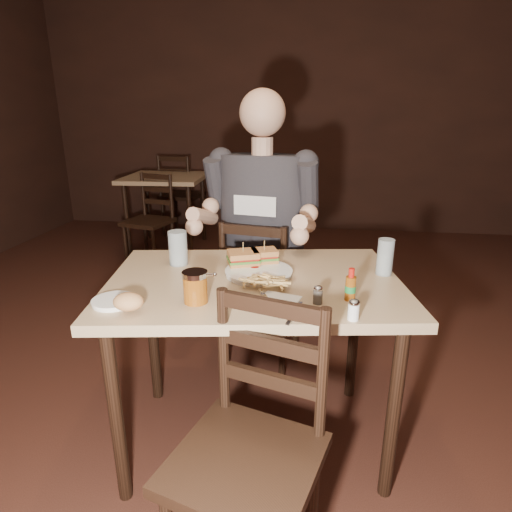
# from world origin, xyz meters

# --- Properties ---
(room_shell) EXTENTS (7.00, 7.00, 7.00)m
(room_shell) POSITION_xyz_m (0.00, 0.00, 1.40)
(room_shell) COLOR black
(room_shell) RESTS_ON ground
(main_table) EXTENTS (1.25, 0.93, 0.77)m
(main_table) POSITION_xyz_m (-0.01, -0.23, 0.68)
(main_table) COLOR tan
(main_table) RESTS_ON ground
(bg_table) EXTENTS (0.83, 0.83, 0.77)m
(bg_table) POSITION_xyz_m (-1.32, 2.50, 0.68)
(bg_table) COLOR tan
(bg_table) RESTS_ON ground
(chair_far) EXTENTS (0.47, 0.50, 0.87)m
(chair_far) POSITION_xyz_m (-0.05, 0.42, 0.43)
(chair_far) COLOR black
(chair_far) RESTS_ON ground
(chair_near) EXTENTS (0.52, 0.55, 0.88)m
(chair_near) POSITION_xyz_m (0.05, -0.82, 0.44)
(chair_near) COLOR black
(chair_near) RESTS_ON ground
(bg_chair_far) EXTENTS (0.49, 0.52, 0.94)m
(bg_chair_far) POSITION_xyz_m (-1.32, 3.05, 0.47)
(bg_chair_far) COLOR black
(bg_chair_far) RESTS_ON ground
(bg_chair_near) EXTENTS (0.48, 0.51, 0.84)m
(bg_chair_near) POSITION_xyz_m (-1.32, 1.95, 0.42)
(bg_chair_near) COLOR black
(bg_chair_near) RESTS_ON ground
(diner) EXTENTS (0.69, 0.58, 1.06)m
(diner) POSITION_xyz_m (-0.06, 0.36, 0.98)
(diner) COLOR #2A292D
(diner) RESTS_ON chair_far
(dinner_plate) EXTENTS (0.30, 0.30, 0.02)m
(dinner_plate) POSITION_xyz_m (0.00, -0.18, 0.78)
(dinner_plate) COLOR white
(dinner_plate) RESTS_ON main_table
(sandwich_left) EXTENTS (0.15, 0.14, 0.10)m
(sandwich_left) POSITION_xyz_m (-0.07, -0.11, 0.84)
(sandwich_left) COLOR #C28143
(sandwich_left) RESTS_ON dinner_plate
(sandwich_right) EXTENTS (0.13, 0.12, 0.09)m
(sandwich_right) POSITION_xyz_m (0.01, -0.07, 0.83)
(sandwich_right) COLOR #C28143
(sandwich_right) RESTS_ON dinner_plate
(fries_pile) EXTENTS (0.24, 0.19, 0.04)m
(fries_pile) POSITION_xyz_m (0.04, -0.30, 0.80)
(fries_pile) COLOR tan
(fries_pile) RESTS_ON dinner_plate
(ketchup_dollop) EXTENTS (0.05, 0.05, 0.01)m
(ketchup_dollop) POSITION_xyz_m (-0.02, -0.14, 0.79)
(ketchup_dollop) COLOR maroon
(ketchup_dollop) RESTS_ON dinner_plate
(glass_left) EXTENTS (0.09, 0.09, 0.15)m
(glass_left) POSITION_xyz_m (-0.36, -0.10, 0.84)
(glass_left) COLOR silver
(glass_left) RESTS_ON main_table
(glass_right) EXTENTS (0.07, 0.07, 0.15)m
(glass_right) POSITION_xyz_m (0.51, -0.10, 0.84)
(glass_right) COLOR silver
(glass_right) RESTS_ON main_table
(hot_sauce) EXTENTS (0.04, 0.04, 0.12)m
(hot_sauce) POSITION_xyz_m (0.35, -0.38, 0.83)
(hot_sauce) COLOR brown
(hot_sauce) RESTS_ON main_table
(salt_shaker) EXTENTS (0.04, 0.04, 0.07)m
(salt_shaker) POSITION_xyz_m (0.35, -0.53, 0.80)
(salt_shaker) COLOR white
(salt_shaker) RESTS_ON main_table
(pepper_shaker) EXTENTS (0.04, 0.04, 0.06)m
(pepper_shaker) POSITION_xyz_m (0.24, -0.42, 0.80)
(pepper_shaker) COLOR #38332D
(pepper_shaker) RESTS_ON main_table
(syrup_dispenser) EXTENTS (0.10, 0.10, 0.11)m
(syrup_dispenser) POSITION_xyz_m (-0.18, -0.47, 0.83)
(syrup_dispenser) COLOR brown
(syrup_dispenser) RESTS_ON main_table
(napkin) EXTENTS (0.16, 0.16, 0.00)m
(napkin) POSITION_xyz_m (0.10, -0.42, 0.77)
(napkin) COLOR white
(napkin) RESTS_ON main_table
(knife) EXTENTS (0.11, 0.22, 0.01)m
(knife) POSITION_xyz_m (0.08, -0.45, 0.78)
(knife) COLOR silver
(knife) RESTS_ON napkin
(fork) EXTENTS (0.05, 0.17, 0.01)m
(fork) POSITION_xyz_m (0.16, -0.52, 0.78)
(fork) COLOR silver
(fork) RESTS_ON napkin
(side_plate) EXTENTS (0.16, 0.16, 0.01)m
(side_plate) POSITION_xyz_m (-0.46, -0.52, 0.78)
(side_plate) COLOR white
(side_plate) RESTS_ON main_table
(bread_roll) EXTENTS (0.11, 0.10, 0.06)m
(bread_roll) POSITION_xyz_m (-0.38, -0.58, 0.81)
(bread_roll) COLOR tan
(bread_roll) RESTS_ON side_plate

